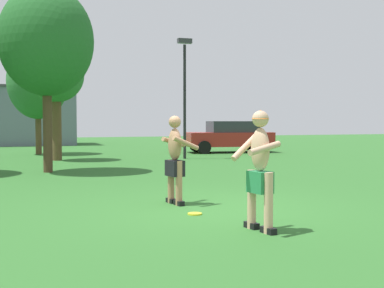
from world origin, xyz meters
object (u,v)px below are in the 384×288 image
frisbee (195,214)px  lamp_post (185,84)px  tree_near_building (38,82)px  player_in_black (175,157)px  car_red_mid_lot (230,136)px  tree_behind_players (56,77)px  tree_left_field (46,41)px  player_with_cap (260,164)px

frisbee → lamp_post: (3.75, 11.87, 3.13)m
frisbee → tree_near_building: 17.22m
lamp_post → player_in_black: bearing=-109.2°
player_in_black → frisbee: bearing=-89.9°
tree_near_building → car_red_mid_lot: bearing=-10.3°
frisbee → tree_behind_players: size_ratio=0.05×
tree_behind_players → lamp_post: bearing=-9.4°
tree_behind_players → player_in_black: bearing=-83.1°
frisbee → car_red_mid_lot: size_ratio=0.06×
tree_left_field → tree_behind_players: bearing=82.8°
tree_left_field → player_in_black: bearing=-73.9°
tree_behind_players → tree_near_building: bearing=98.1°
tree_left_field → car_red_mid_lot: bearing=37.3°
player_in_black → tree_behind_players: tree_behind_players is taller
player_with_cap → tree_left_field: tree_left_field is taller
frisbee → tree_left_field: 9.22m
player_in_black → car_red_mid_lot: player_in_black is taller
lamp_post → tree_left_field: bearing=-146.4°
player_with_cap → lamp_post: (3.28, 13.37, 2.17)m
player_with_cap → tree_behind_players: tree_behind_players is taller
player_in_black → car_red_mid_lot: bearing=62.6°
player_in_black → car_red_mid_lot: size_ratio=0.38×
tree_near_building → player_with_cap: bearing=-82.4°
player_with_cap → tree_left_field: size_ratio=0.31×
frisbee → tree_behind_players: (-1.41, 12.73, 3.35)m
car_red_mid_lot → tree_left_field: size_ratio=0.78×
tree_left_field → tree_behind_players: tree_left_field is taller
player_with_cap → player_in_black: (-0.47, 2.62, -0.07)m
tree_behind_players → tree_near_building: tree_near_building is taller
player_with_cap → tree_left_field: 10.33m
lamp_post → tree_near_building: bearing=139.6°
player_in_black → lamp_post: (3.75, 10.75, 2.24)m
player_with_cap → tree_behind_players: 14.55m
player_in_black → lamp_post: bearing=70.8°
car_red_mid_lot → tree_near_building: (-9.20, 1.68, 2.63)m
frisbee → tree_left_field: size_ratio=0.04×
player_with_cap → lamp_post: 13.94m
tree_left_field → tree_near_building: bearing=89.9°
player_with_cap → tree_near_building: tree_near_building is taller
frisbee → player_with_cap: bearing=-72.6°
car_red_mid_lot → lamp_post: bearing=-137.3°
car_red_mid_lot → tree_near_building: size_ratio=0.85×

